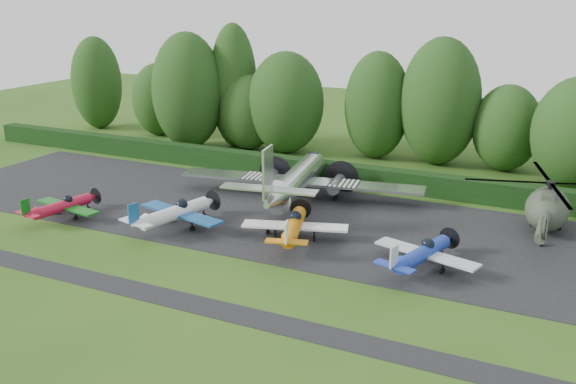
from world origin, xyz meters
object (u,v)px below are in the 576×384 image
at_px(light_plane_white, 176,213).
at_px(helicopter, 548,205).
at_px(light_plane_blue, 423,253).
at_px(light_plane_orange, 294,226).
at_px(transport_plane, 296,181).
at_px(light_plane_red, 62,206).

distance_m(light_plane_white, helicopter, 28.53).
height_order(light_plane_white, light_plane_blue, light_plane_white).
distance_m(light_plane_orange, light_plane_blue, 9.77).
distance_m(transport_plane, light_plane_blue, 16.45).
relative_size(transport_plane, light_plane_blue, 2.84).
relative_size(light_plane_white, helicopter, 0.58).
bearing_deg(transport_plane, light_plane_white, -110.97).
bearing_deg(transport_plane, helicopter, 14.01).
bearing_deg(transport_plane, light_plane_red, -132.85).
relative_size(light_plane_blue, helicopter, 0.53).
relative_size(light_plane_white, light_plane_blue, 1.09).
xyz_separation_m(light_plane_blue, helicopter, (6.79, 10.95, 0.99)).
relative_size(transport_plane, light_plane_white, 2.60).
bearing_deg(light_plane_white, light_plane_red, 178.43).
bearing_deg(transport_plane, light_plane_orange, -56.45).
distance_m(light_plane_red, light_plane_white, 9.84).
bearing_deg(helicopter, light_plane_white, -155.46).
xyz_separation_m(light_plane_orange, light_plane_blue, (9.74, -0.78, -0.08)).
bearing_deg(light_plane_blue, light_plane_white, 165.93).
xyz_separation_m(light_plane_red, light_plane_white, (9.61, 2.10, 0.22)).
bearing_deg(light_plane_blue, transport_plane, 129.93).
xyz_separation_m(light_plane_orange, helicopter, (16.53, 10.16, 0.91)).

